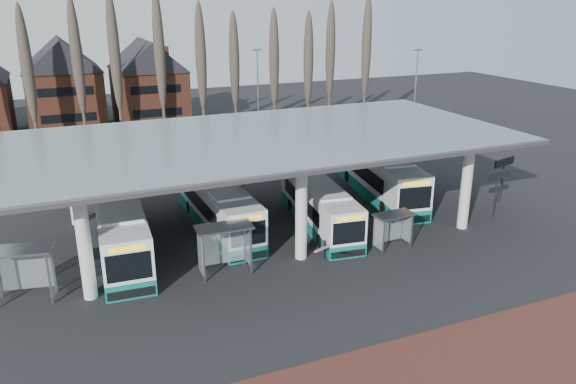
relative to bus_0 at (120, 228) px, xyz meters
name	(u,v)px	position (x,y,z in m)	size (l,w,h in m)	color
ground	(319,276)	(9.74, -7.55, -1.59)	(140.00, 140.00, 0.00)	black
station_canopy	(267,145)	(9.74, 0.45, 4.09)	(32.00, 16.00, 6.34)	silver
poplar_row	(179,60)	(9.74, 25.45, 7.18)	(45.10, 1.10, 14.50)	#473D33
townhouse_row	(17,82)	(-6.01, 36.45, 4.34)	(36.80, 10.30, 12.25)	brown
lamp_post_b	(258,100)	(15.74, 18.45, 3.74)	(0.80, 0.16, 10.17)	slate
lamp_post_c	(415,100)	(29.74, 12.45, 3.74)	(0.80, 0.16, 10.17)	slate
bus_0	(120,228)	(0.00, 0.00, 0.00)	(3.25, 12.29, 3.38)	white
bus_1	(218,206)	(6.56, 1.50, -0.08)	(2.74, 11.64, 3.22)	white
bus_2	(319,205)	(12.98, -0.79, -0.16)	(3.71, 11.15, 3.04)	white
bus_3	(379,175)	(20.01, 2.93, 0.05)	(4.69, 12.85, 3.50)	white
shelter_0	(22,262)	(-5.29, -3.92, 0.52)	(3.36, 2.12, 2.90)	gray
shelter_1	(224,238)	(5.00, -5.05, 0.50)	(3.16, 1.67, 2.89)	gray
shelter_2	(392,223)	(15.51, -5.91, 0.08)	(2.55, 1.39, 2.30)	gray
info_sign_0	(497,179)	(24.94, -4.45, 1.30)	(2.31, 0.49, 3.45)	black
info_sign_1	(504,165)	(27.63, -2.20, 1.34)	(2.30, 0.74, 3.49)	black
barrier	(328,247)	(11.02, -6.00, -0.71)	(2.18, 1.01, 1.15)	black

